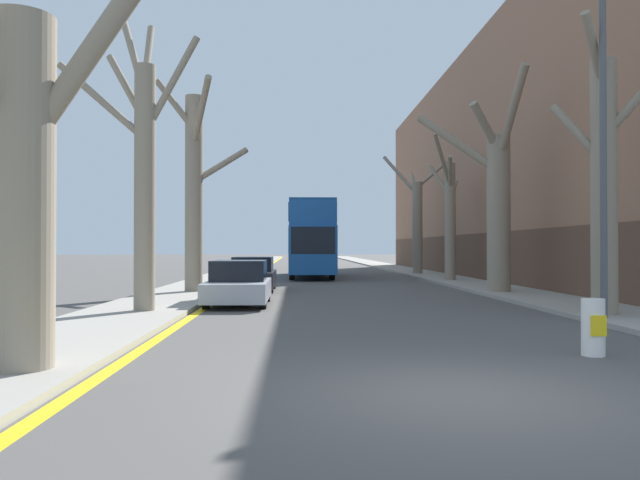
{
  "coord_description": "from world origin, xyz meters",
  "views": [
    {
      "loc": [
        -1.95,
        -7.36,
        1.75
      ],
      "look_at": [
        -0.77,
        24.42,
        2.14
      ],
      "focal_mm": 35.0,
      "sensor_mm": 36.0,
      "label": 1
    }
  ],
  "objects_px": {
    "parked_car_1": "(253,275)",
    "traffic_bollard": "(593,327)",
    "street_tree_left_1": "(143,165)",
    "double_decker_bus": "(311,236)",
    "lamp_post": "(599,121)",
    "street_tree_right_3": "(417,221)",
    "street_tree_right_0": "(604,179)",
    "street_tree_right_1": "(496,201)",
    "street_tree_right_2": "(449,215)",
    "parked_car_0": "(239,284)",
    "street_tree_left_0": "(14,166)",
    "street_tree_left_2": "(195,187)"
  },
  "relations": [
    {
      "from": "parked_car_1",
      "to": "traffic_bollard",
      "type": "distance_m",
      "value": 16.73
    },
    {
      "from": "street_tree_left_1",
      "to": "traffic_bollard",
      "type": "xyz_separation_m",
      "value": [
        8.84,
        -6.51,
        -3.45
      ]
    },
    {
      "from": "double_decker_bus",
      "to": "lamp_post",
      "type": "distance_m",
      "value": 23.79
    },
    {
      "from": "street_tree_left_1",
      "to": "street_tree_right_3",
      "type": "xyz_separation_m",
      "value": [
        11.74,
        23.19,
        -0.46
      ]
    },
    {
      "from": "street_tree_right_0",
      "to": "street_tree_right_1",
      "type": "distance_m",
      "value": 8.02
    },
    {
      "from": "street_tree_left_1",
      "to": "street_tree_right_0",
      "type": "xyz_separation_m",
      "value": [
        11.62,
        -1.35,
        -0.47
      ]
    },
    {
      "from": "street_tree_right_0",
      "to": "street_tree_right_2",
      "type": "bearing_deg",
      "value": 89.25
    },
    {
      "from": "parked_car_1",
      "to": "street_tree_right_3",
      "type": "bearing_deg",
      "value": 56.49
    },
    {
      "from": "parked_car_0",
      "to": "street_tree_right_2",
      "type": "bearing_deg",
      "value": 52.23
    },
    {
      "from": "street_tree_right_0",
      "to": "street_tree_right_1",
      "type": "bearing_deg",
      "value": 90.65
    },
    {
      "from": "street_tree_right_3",
      "to": "street_tree_right_1",
      "type": "bearing_deg",
      "value": -90.72
    },
    {
      "from": "street_tree_left_1",
      "to": "street_tree_right_0",
      "type": "height_order",
      "value": "street_tree_left_1"
    },
    {
      "from": "street_tree_right_3",
      "to": "double_decker_bus",
      "type": "height_order",
      "value": "street_tree_right_3"
    },
    {
      "from": "street_tree_right_0",
      "to": "lamp_post",
      "type": "distance_m",
      "value": 1.59
    },
    {
      "from": "street_tree_left_0",
      "to": "street_tree_left_1",
      "type": "xyz_separation_m",
      "value": [
        -0.27,
        8.0,
        1.07
      ]
    },
    {
      "from": "street_tree_left_1",
      "to": "street_tree_right_0",
      "type": "relative_size",
      "value": 1.23
    },
    {
      "from": "street_tree_left_1",
      "to": "street_tree_left_2",
      "type": "relative_size",
      "value": 1.12
    },
    {
      "from": "street_tree_left_1",
      "to": "street_tree_right_2",
      "type": "relative_size",
      "value": 1.22
    },
    {
      "from": "street_tree_left_2",
      "to": "traffic_bollard",
      "type": "height_order",
      "value": "street_tree_left_2"
    },
    {
      "from": "street_tree_left_1",
      "to": "traffic_bollard",
      "type": "bearing_deg",
      "value": -36.4
    },
    {
      "from": "parked_car_1",
      "to": "street_tree_right_2",
      "type": "bearing_deg",
      "value": 32.97
    },
    {
      "from": "street_tree_right_1",
      "to": "double_decker_bus",
      "type": "relative_size",
      "value": 0.76
    },
    {
      "from": "street_tree_right_3",
      "to": "parked_car_0",
      "type": "relative_size",
      "value": 1.92
    },
    {
      "from": "street_tree_left_2",
      "to": "street_tree_left_1",
      "type": "bearing_deg",
      "value": -91.63
    },
    {
      "from": "street_tree_right_3",
      "to": "parked_car_0",
      "type": "xyz_separation_m",
      "value": [
        -9.48,
        -20.46,
        -2.81
      ]
    },
    {
      "from": "street_tree_left_2",
      "to": "street_tree_right_1",
      "type": "xyz_separation_m",
      "value": [
        11.33,
        -0.37,
        -0.51
      ]
    },
    {
      "from": "street_tree_right_0",
      "to": "street_tree_right_1",
      "type": "height_order",
      "value": "street_tree_right_1"
    },
    {
      "from": "double_decker_bus",
      "to": "street_tree_right_3",
      "type": "bearing_deg",
      "value": 20.0
    },
    {
      "from": "street_tree_right_1",
      "to": "street_tree_right_2",
      "type": "height_order",
      "value": "street_tree_right_1"
    },
    {
      "from": "street_tree_right_1",
      "to": "street_tree_right_0",
      "type": "bearing_deg",
      "value": -89.35
    },
    {
      "from": "parked_car_1",
      "to": "lamp_post",
      "type": "relative_size",
      "value": 0.51
    },
    {
      "from": "street_tree_right_0",
      "to": "street_tree_left_1",
      "type": "bearing_deg",
      "value": 173.35
    },
    {
      "from": "street_tree_left_0",
      "to": "parked_car_1",
      "type": "height_order",
      "value": "street_tree_left_0"
    },
    {
      "from": "street_tree_left_2",
      "to": "traffic_bollard",
      "type": "distance_m",
      "value": 16.46
    },
    {
      "from": "street_tree_left_1",
      "to": "street_tree_right_3",
      "type": "bearing_deg",
      "value": 63.15
    },
    {
      "from": "street_tree_right_3",
      "to": "street_tree_left_0",
      "type": "bearing_deg",
      "value": -110.2
    },
    {
      "from": "street_tree_right_0",
      "to": "double_decker_bus",
      "type": "height_order",
      "value": "street_tree_right_0"
    },
    {
      "from": "street_tree_left_0",
      "to": "street_tree_right_2",
      "type": "height_order",
      "value": "street_tree_right_2"
    },
    {
      "from": "street_tree_right_3",
      "to": "parked_car_1",
      "type": "bearing_deg",
      "value": -123.51
    },
    {
      "from": "double_decker_bus",
      "to": "traffic_bollard",
      "type": "relative_size",
      "value": 11.58
    },
    {
      "from": "street_tree_right_2",
      "to": "parked_car_0",
      "type": "relative_size",
      "value": 1.8
    },
    {
      "from": "street_tree_right_0",
      "to": "street_tree_right_2",
      "type": "xyz_separation_m",
      "value": [
        0.21,
        16.43,
        0.0
      ]
    },
    {
      "from": "parked_car_0",
      "to": "lamp_post",
      "type": "bearing_deg",
      "value": -28.84
    },
    {
      "from": "street_tree_left_1",
      "to": "street_tree_left_2",
      "type": "height_order",
      "value": "street_tree_left_1"
    },
    {
      "from": "street_tree_left_1",
      "to": "parked_car_1",
      "type": "height_order",
      "value": "street_tree_left_1"
    },
    {
      "from": "street_tree_right_0",
      "to": "traffic_bollard",
      "type": "distance_m",
      "value": 6.57
    },
    {
      "from": "street_tree_left_1",
      "to": "lamp_post",
      "type": "distance_m",
      "value": 11.35
    },
    {
      "from": "street_tree_right_2",
      "to": "traffic_bollard",
      "type": "xyz_separation_m",
      "value": [
        -3.0,
        -21.59,
        -2.97
      ]
    },
    {
      "from": "street_tree_right_2",
      "to": "double_decker_bus",
      "type": "xyz_separation_m",
      "value": [
        -6.97,
        5.6,
        -0.98
      ]
    },
    {
      "from": "street_tree_left_2",
      "to": "street_tree_right_2",
      "type": "bearing_deg",
      "value": 34.65
    }
  ]
}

